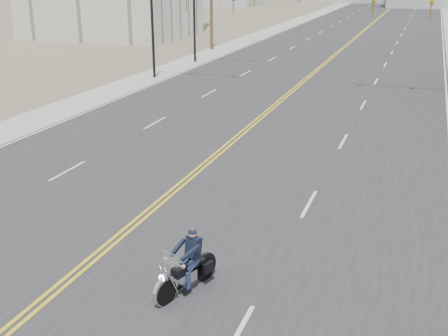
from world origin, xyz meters
name	(u,v)px	position (x,y,z in m)	size (l,w,h in m)	color
road	(362,32)	(0.00, 70.00, 0.01)	(20.00, 200.00, 0.01)	#303033
sidewalk_left	(276,29)	(-11.50, 70.00, 0.01)	(3.00, 200.00, 0.01)	#A5A5A0
traffic_mast_left	(177,11)	(-8.98, 32.00, 4.94)	(7.10, 0.26, 7.00)	black
traffic_mast_right	(443,18)	(8.98, 32.00, 4.94)	(7.10, 0.26, 7.00)	black
traffic_mast_far	(212,5)	(-9.31, 40.00, 4.87)	(6.10, 0.26, 7.00)	black
motorcyclist	(186,263)	(3.18, 5.37, 0.82)	(0.90, 2.11, 1.65)	black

